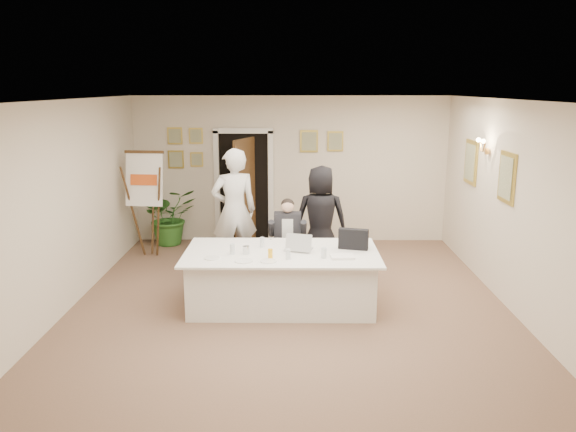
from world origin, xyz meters
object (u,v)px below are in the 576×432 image
at_px(standing_woman, 321,219).
at_px(laptop_bag, 353,239).
at_px(paper_stack, 342,257).
at_px(steel_jug, 246,250).
at_px(flip_chart, 148,209).
at_px(potted_palm, 170,216).
at_px(oj_glass, 270,254).
at_px(standing_man, 234,211).
at_px(laptop, 298,240).
at_px(conference_table, 282,278).
at_px(seated_man, 288,240).

height_order(standing_woman, laptop_bag, standing_woman).
height_order(paper_stack, steel_jug, steel_jug).
xyz_separation_m(flip_chart, potted_palm, (0.19, 0.82, -0.32)).
bearing_deg(paper_stack, oj_glass, -177.26).
height_order(standing_man, laptop, standing_man).
distance_m(conference_table, oj_glass, 0.57).
bearing_deg(flip_chart, standing_woman, -13.51).
height_order(standing_woman, oj_glass, standing_woman).
bearing_deg(paper_stack, laptop_bag, 65.69).
xyz_separation_m(potted_palm, laptop, (2.43, -3.01, 0.37)).
distance_m(laptop, paper_stack, 0.69).
relative_size(paper_stack, steel_jug, 2.78).
relative_size(standing_man, standing_woman, 1.16).
height_order(standing_man, paper_stack, standing_man).
bearing_deg(potted_palm, conference_table, -54.58).
height_order(flip_chart, oj_glass, flip_chart).
xyz_separation_m(conference_table, laptop_bag, (0.99, 0.13, 0.52)).
bearing_deg(potted_palm, laptop, -51.07).
relative_size(standing_man, paper_stack, 6.60).
xyz_separation_m(flip_chart, laptop_bag, (3.38, -2.15, 0.06)).
distance_m(potted_palm, laptop_bag, 4.37).
bearing_deg(conference_table, laptop, 19.84).
distance_m(conference_table, potted_palm, 3.80).
bearing_deg(laptop_bag, standing_man, 156.64).
distance_m(standing_woman, oj_glass, 2.03).
distance_m(flip_chart, standing_man, 1.79).
distance_m(paper_stack, oj_glass, 0.94).
bearing_deg(laptop_bag, seated_man, 150.52).
relative_size(flip_chart, standing_woman, 1.07).
xyz_separation_m(laptop_bag, paper_stack, (-0.19, -0.41, -0.13)).
bearing_deg(conference_table, seated_man, 85.84).
bearing_deg(laptop_bag, flip_chart, 161.72).
bearing_deg(conference_table, flip_chart, 136.43).
relative_size(flip_chart, laptop, 4.98).
height_order(conference_table, steel_jug, steel_jug).
height_order(conference_table, paper_stack, paper_stack).
height_order(potted_palm, steel_jug, potted_palm).
height_order(conference_table, oj_glass, oj_glass).
height_order(oj_glass, steel_jug, oj_glass).
relative_size(standing_woman, potted_palm, 1.61).
height_order(flip_chart, laptop, flip_chart).
relative_size(standing_man, laptop, 5.42).
bearing_deg(oj_glass, paper_stack, 2.74).
height_order(conference_table, potted_palm, potted_palm).
bearing_deg(laptop_bag, oj_glass, -143.86).
distance_m(flip_chart, laptop, 3.42).
bearing_deg(steel_jug, laptop_bag, 9.52).
relative_size(potted_palm, laptop, 2.90).
xyz_separation_m(laptop, oj_glass, (-0.37, -0.41, -0.07)).
xyz_separation_m(seated_man, standing_woman, (0.53, 0.55, 0.21)).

